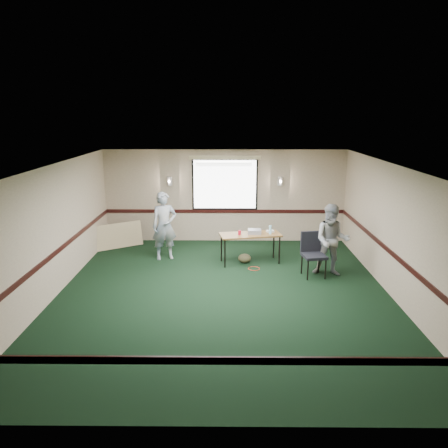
{
  "coord_description": "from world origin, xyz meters",
  "views": [
    {
      "loc": [
        0.09,
        -8.55,
        3.73
      ],
      "look_at": [
        0.0,
        1.3,
        1.2
      ],
      "focal_mm": 35.0,
      "sensor_mm": 36.0,
      "label": 1
    }
  ],
  "objects_px": {
    "person_left": "(164,226)",
    "conference_chair": "(313,250)",
    "folding_table": "(250,236)",
    "projector": "(255,232)",
    "person_right": "(332,240)"
  },
  "relations": [
    {
      "from": "folding_table",
      "to": "conference_chair",
      "type": "xyz_separation_m",
      "value": [
        1.41,
        -0.85,
        -0.1
      ]
    },
    {
      "from": "folding_table",
      "to": "conference_chair",
      "type": "height_order",
      "value": "conference_chair"
    },
    {
      "from": "conference_chair",
      "to": "person_left",
      "type": "relative_size",
      "value": 0.58
    },
    {
      "from": "projector",
      "to": "person_right",
      "type": "height_order",
      "value": "person_right"
    },
    {
      "from": "conference_chair",
      "to": "folding_table",
      "type": "bearing_deg",
      "value": 139.49
    },
    {
      "from": "projector",
      "to": "conference_chair",
      "type": "height_order",
      "value": "conference_chair"
    },
    {
      "from": "folding_table",
      "to": "projector",
      "type": "bearing_deg",
      "value": 3.16
    },
    {
      "from": "projector",
      "to": "conference_chair",
      "type": "distance_m",
      "value": 1.59
    },
    {
      "from": "person_left",
      "to": "conference_chair",
      "type": "bearing_deg",
      "value": -36.04
    },
    {
      "from": "person_left",
      "to": "person_right",
      "type": "distance_m",
      "value": 4.22
    },
    {
      "from": "folding_table",
      "to": "person_right",
      "type": "bearing_deg",
      "value": -35.8
    },
    {
      "from": "projector",
      "to": "person_right",
      "type": "distance_m",
      "value": 1.95
    },
    {
      "from": "folding_table",
      "to": "projector",
      "type": "relative_size",
      "value": 4.91
    },
    {
      "from": "person_right",
      "to": "person_left",
      "type": "bearing_deg",
      "value": 176.07
    },
    {
      "from": "folding_table",
      "to": "projector",
      "type": "distance_m",
      "value": 0.15
    }
  ]
}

